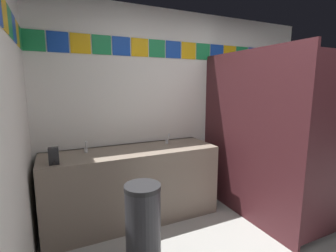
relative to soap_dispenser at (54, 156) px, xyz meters
name	(u,v)px	position (x,y,z in m)	size (l,w,h in m)	color
wall_back	(186,108)	(1.70, 0.53, 0.34)	(3.84, 0.09, 2.51)	white
vanity_counter	(133,184)	(0.81, 0.19, -0.49)	(1.95, 0.61, 0.84)	gray
faucet_left	(86,148)	(0.32, 0.28, -0.03)	(0.04, 0.10, 0.14)	silver
faucet_right	(168,140)	(1.30, 0.28, -0.03)	(0.04, 0.10, 0.14)	silver
soap_dispenser	(54,156)	(0.00, 0.00, 0.00)	(0.09, 0.09, 0.16)	black
stall_divider	(273,140)	(2.17, -0.56, 0.06)	(0.92, 1.58, 1.96)	#471E23
toilet	(259,175)	(2.60, 0.00, -0.61)	(0.39, 0.49, 0.74)	white
trash_bin	(143,228)	(0.64, -0.64, -0.54)	(0.30, 0.30, 0.77)	#333338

